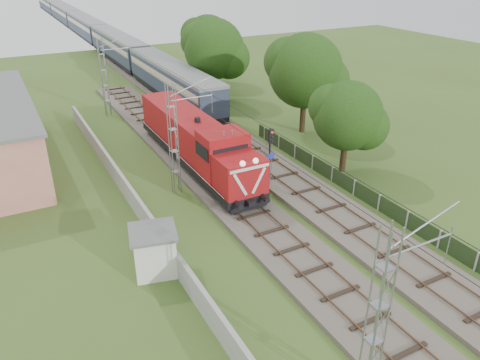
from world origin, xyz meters
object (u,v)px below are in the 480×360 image
locomotive (196,140)px  relay_hut (154,251)px  signal_post (270,148)px  coach_rake (86,26)px

locomotive → relay_hut: 13.74m
signal_post → relay_hut: size_ratio=1.60×
coach_rake → relay_hut: coach_rake is taller
locomotive → coach_rake: locomotive is taller
relay_hut → signal_post: bearing=27.1°
locomotive → signal_post: (3.11, -6.15, 0.95)m
locomotive → relay_hut: (-7.40, -11.53, -1.02)m
locomotive → coach_rake: bearing=85.7°
signal_post → relay_hut: (-10.51, -5.38, -1.97)m
signal_post → relay_hut: bearing=-152.9°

